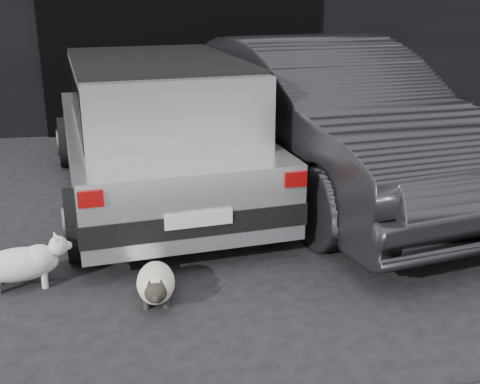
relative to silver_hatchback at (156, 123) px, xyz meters
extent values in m
plane|color=black|center=(-0.47, -1.10, -0.79)|extent=(80.00, 80.00, 0.00)
cube|color=black|center=(0.53, 2.89, 0.51)|extent=(4.00, 0.10, 2.60)
cube|color=silver|center=(-0.01, 0.10, -0.30)|extent=(2.21, 4.07, 0.62)
cube|color=silver|center=(0.01, -0.10, 0.32)|extent=(1.84, 2.76, 0.62)
cube|color=black|center=(0.01, -0.10, 0.32)|extent=(1.84, 2.66, 0.50)
cube|color=black|center=(0.23, -1.76, -0.39)|extent=(1.76, 0.38, 0.18)
cube|color=black|center=(-0.25, 1.95, -0.39)|extent=(1.76, 0.38, 0.18)
cube|color=silver|center=(0.24, -1.84, -0.33)|extent=(0.51, 0.08, 0.12)
cube|color=#8C0707|center=(-0.52, -1.93, -0.09)|extent=(0.18, 0.05, 0.12)
cube|color=#8C0707|center=(1.00, -1.74, -0.09)|extent=(0.18, 0.05, 0.12)
cube|color=black|center=(0.01, -0.10, 0.64)|extent=(1.81, 2.50, 0.03)
cylinder|color=black|center=(-0.67, -1.39, -0.49)|extent=(0.29, 0.62, 0.60)
cylinder|color=slate|center=(-0.79, -1.41, -0.49)|extent=(0.06, 0.33, 0.33)
cylinder|color=black|center=(1.00, -1.17, -0.49)|extent=(0.29, 0.62, 0.60)
cylinder|color=slate|center=(1.12, -1.16, -0.49)|extent=(0.06, 0.33, 0.33)
cylinder|color=black|center=(-1.02, 1.32, -0.49)|extent=(0.29, 0.62, 0.60)
cylinder|color=slate|center=(-1.14, 1.31, -0.49)|extent=(0.06, 0.33, 0.33)
cylinder|color=black|center=(0.65, 1.54, -0.49)|extent=(0.29, 0.62, 0.60)
cylinder|color=slate|center=(0.77, 1.55, -0.49)|extent=(0.06, 0.33, 0.33)
imported|color=black|center=(1.73, -0.04, 0.00)|extent=(2.61, 5.03, 1.58)
ellipsoid|color=beige|center=(-0.11, -2.13, -0.67)|extent=(0.28, 0.54, 0.21)
ellipsoid|color=beige|center=(-0.11, -2.26, -0.65)|extent=(0.24, 0.24, 0.20)
ellipsoid|color=black|center=(-0.11, -2.40, -0.61)|extent=(0.16, 0.14, 0.14)
sphere|color=black|center=(-0.12, -2.46, -0.62)|extent=(0.06, 0.06, 0.06)
cone|color=black|center=(-0.07, -2.39, -0.55)|extent=(0.05, 0.06, 0.07)
cone|color=black|center=(-0.15, -2.39, -0.55)|extent=(0.05, 0.06, 0.07)
cylinder|color=black|center=(-0.04, -2.29, -0.75)|extent=(0.04, 0.04, 0.07)
cylinder|color=black|center=(-0.18, -2.28, -0.75)|extent=(0.04, 0.04, 0.07)
cylinder|color=black|center=(-0.04, -1.97, -0.75)|extent=(0.04, 0.04, 0.07)
cylinder|color=black|center=(-0.17, -1.97, -0.75)|extent=(0.04, 0.04, 0.07)
cylinder|color=black|center=(-0.10, -1.83, -0.71)|extent=(0.13, 0.29, 0.09)
ellipsoid|color=silver|center=(-1.08, -1.81, -0.61)|extent=(0.60, 0.36, 0.24)
ellipsoid|color=silver|center=(-0.94, -1.79, -0.58)|extent=(0.28, 0.28, 0.21)
ellipsoid|color=silver|center=(-0.80, -1.77, -0.50)|extent=(0.16, 0.18, 0.14)
sphere|color=silver|center=(-0.73, -1.76, -0.51)|extent=(0.06, 0.06, 0.06)
cone|color=silver|center=(-0.82, -1.73, -0.43)|extent=(0.07, 0.06, 0.08)
cone|color=silver|center=(-0.81, -1.81, -0.43)|extent=(0.07, 0.06, 0.08)
cylinder|color=silver|center=(-0.93, -1.71, -0.72)|extent=(0.05, 0.05, 0.14)
cylinder|color=silver|center=(-0.91, -1.85, -0.72)|extent=(0.05, 0.05, 0.14)
ellipsoid|color=gray|center=(-1.18, -1.85, -0.58)|extent=(0.23, 0.18, 0.10)
camera|label=1|loc=(-0.16, -5.97, 1.33)|focal=45.00mm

